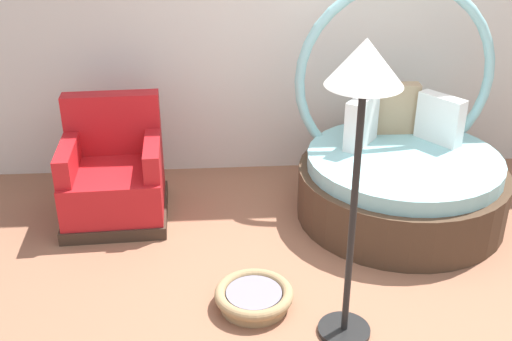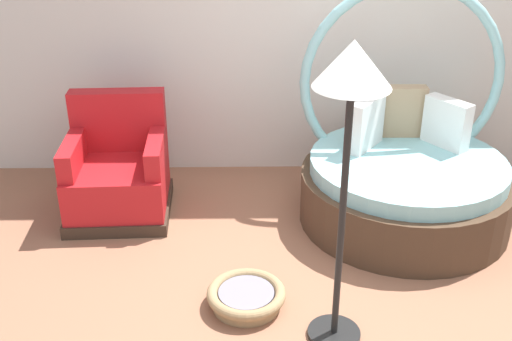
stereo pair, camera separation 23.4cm
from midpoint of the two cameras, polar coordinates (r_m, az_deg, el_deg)
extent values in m
cube|color=#936047|center=(4.27, 6.66, -11.29)|extent=(8.00, 8.00, 0.02)
cylinder|color=#473323|center=(5.11, 11.72, -1.98)|extent=(1.64, 1.64, 0.42)
cylinder|color=#8CC6CC|center=(4.99, 12.00, 0.73)|extent=(1.51, 1.51, 0.12)
torus|color=#8CC6CC|center=(5.20, 11.26, 8.13)|extent=(1.63, 0.08, 1.63)
cube|color=white|center=(5.21, 15.17, 4.54)|extent=(0.33, 0.38, 0.39)
cube|color=tan|center=(5.30, 11.06, 5.56)|extent=(0.42, 0.13, 0.42)
cube|color=white|center=(5.01, 8.27, 4.44)|extent=(0.34, 0.39, 0.40)
cube|color=#38281E|center=(5.20, -13.77, -3.63)|extent=(0.83, 0.83, 0.10)
cube|color=red|center=(5.10, -14.04, -1.49)|extent=(0.79, 0.79, 0.34)
cube|color=red|center=(5.21, -14.18, 4.19)|extent=(0.77, 0.19, 0.50)
cube|color=red|center=(5.04, -17.98, 1.16)|extent=(0.15, 0.69, 0.22)
cube|color=red|center=(4.94, -10.72, 1.56)|extent=(0.15, 0.69, 0.22)
cylinder|color=#9E7F56|center=(4.13, -1.85, -11.90)|extent=(0.44, 0.44, 0.06)
torus|color=#9E7F56|center=(4.09, -1.86, -11.18)|extent=(0.51, 0.51, 0.07)
cylinder|color=gray|center=(4.10, -1.86, -11.29)|extent=(0.36, 0.36, 0.05)
cylinder|color=black|center=(3.97, 6.28, -14.25)|extent=(0.32, 0.32, 0.03)
cylinder|color=black|center=(3.51, 6.91, -4.40)|extent=(0.04, 0.04, 1.55)
cone|color=silver|center=(3.15, 7.79, 9.74)|extent=(0.40, 0.40, 0.24)
camera|label=1|loc=(0.12, -91.46, -0.73)|focal=43.98mm
camera|label=2|loc=(0.12, 88.54, 0.73)|focal=43.98mm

